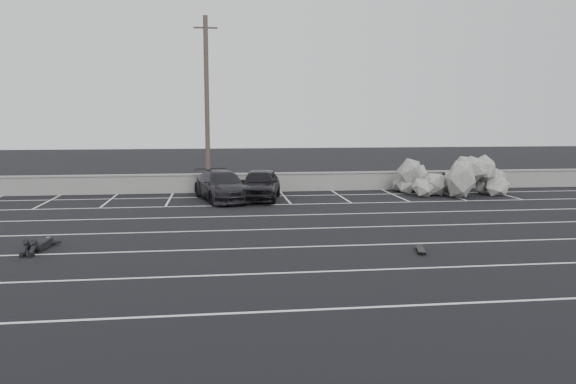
{
  "coord_description": "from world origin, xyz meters",
  "views": [
    {
      "loc": [
        -2.58,
        -17.64,
        4.17
      ],
      "look_at": [
        0.47,
        6.07,
        1.0
      ],
      "focal_mm": 35.0,
      "sensor_mm": 36.0,
      "label": 1
    }
  ],
  "objects": [
    {
      "name": "riprap_pile",
      "position": [
        9.53,
        11.74,
        0.64
      ],
      "size": [
        6.81,
        5.51,
        1.68
      ],
      "color": "#99978F",
      "rests_on": "ground"
    },
    {
      "name": "trash_bin",
      "position": [
        10.95,
        13.54,
        0.5
      ],
      "size": [
        0.66,
        0.66,
        0.99
      ],
      "rotation": [
        0.0,
        0.0,
        -0.01
      ],
      "color": "#252427",
      "rests_on": "ground"
    },
    {
      "name": "person",
      "position": [
        -8.21,
        0.92,
        0.25
      ],
      "size": [
        1.37,
        2.66,
        0.5
      ],
      "primitive_type": null,
      "rotation": [
        0.0,
        0.0,
        -0.08
      ],
      "color": "black",
      "rests_on": "ground"
    },
    {
      "name": "car_right",
      "position": [
        -2.3,
        10.84,
        0.74
      ],
      "size": [
        3.29,
        5.47,
        1.48
      ],
      "primitive_type": "imported",
      "rotation": [
        0.0,
        0.0,
        0.25
      ],
      "color": "black",
      "rests_on": "ground"
    },
    {
      "name": "ground",
      "position": [
        0.0,
        0.0,
        0.0
      ],
      "size": [
        120.0,
        120.0,
        0.0
      ],
      "primitive_type": "plane",
      "color": "black",
      "rests_on": "ground"
    },
    {
      "name": "car_left",
      "position": [
        -0.37,
        10.79,
        0.79
      ],
      "size": [
        2.69,
        4.9,
        1.58
      ],
      "primitive_type": "imported",
      "rotation": [
        0.0,
        0.0,
        -0.18
      ],
      "color": "black",
      "rests_on": "ground"
    },
    {
      "name": "utility_pole",
      "position": [
        -3.02,
        13.2,
        4.83
      ],
      "size": [
        1.27,
        0.25,
        9.53
      ],
      "color": "#4C4238",
      "rests_on": "ground"
    },
    {
      "name": "seawall",
      "position": [
        0.0,
        14.0,
        0.55
      ],
      "size": [
        50.0,
        0.45,
        1.06
      ],
      "color": "gray",
      "rests_on": "ground"
    },
    {
      "name": "skateboard",
      "position": [
        3.72,
        -1.19,
        0.08
      ],
      "size": [
        0.41,
        0.87,
        0.1
      ],
      "rotation": [
        0.0,
        0.0,
        -0.24
      ],
      "color": "black",
      "rests_on": "ground"
    },
    {
      "name": "stall_lines",
      "position": [
        -0.08,
        4.41,
        0.0
      ],
      "size": [
        36.0,
        20.05,
        0.01
      ],
      "color": "silver",
      "rests_on": "ground"
    }
  ]
}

